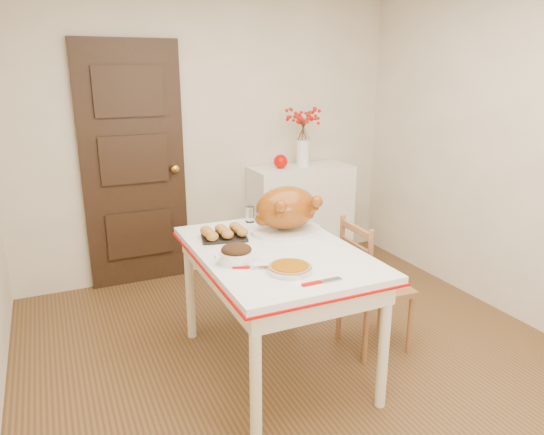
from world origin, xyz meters
name	(u,v)px	position (x,y,z in m)	size (l,w,h in m)	color
floor	(319,379)	(0.00, 0.00, 0.00)	(3.50, 4.00, 0.00)	#4D2E14
wall_back	(212,136)	(0.00, 2.00, 1.25)	(3.50, 0.00, 2.50)	beige
door_back	(134,167)	(-0.70, 1.97, 1.03)	(0.85, 0.06, 2.06)	black
sideboard	(300,215)	(0.79, 1.78, 0.47)	(0.95, 0.42, 0.95)	white
kitchen_table	(275,310)	(-0.19, 0.23, 0.40)	(0.92, 1.34, 0.80)	white
chair_oak	(376,284)	(0.53, 0.20, 0.45)	(0.40, 0.40, 0.90)	brown
berry_vase	(303,139)	(0.81, 1.78, 1.20)	(0.26, 0.26, 0.51)	white
apple	(281,161)	(0.58, 1.78, 1.01)	(0.13, 0.13, 0.13)	#C90400
turkey_platter	(286,210)	(0.01, 0.49, 0.95)	(0.47, 0.38, 0.30)	brown
pumpkin_pie	(290,267)	(-0.27, -0.11, 0.83)	(0.23, 0.23, 0.05)	#944903
stuffing_dish	(236,254)	(-0.47, 0.13, 0.85)	(0.25, 0.20, 0.10)	#391F0D
rolls_tray	(224,233)	(-0.40, 0.54, 0.84)	(0.28, 0.22, 0.07)	#BA7E31
pie_server	(322,281)	(-0.18, -0.30, 0.81)	(0.22, 0.06, 0.01)	silver
carving_knife	(257,267)	(-0.41, 0.00, 0.81)	(0.26, 0.06, 0.01)	silver
drinking_glass	(250,214)	(-0.12, 0.80, 0.86)	(0.06, 0.06, 0.11)	white
shaker_pair	(283,214)	(0.10, 0.73, 0.85)	(0.09, 0.04, 0.09)	white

